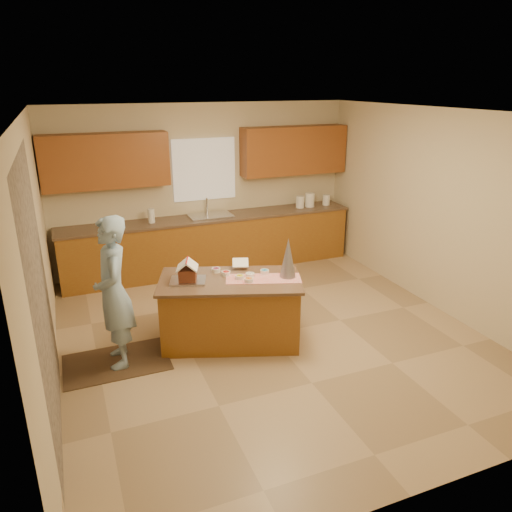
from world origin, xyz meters
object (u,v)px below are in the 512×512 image
object	(u,v)px
boy	(114,293)
tinsel_tree	(288,258)
gingerbread_house	(187,272)
island_base	(230,312)

from	to	relation	value
boy	tinsel_tree	bearing A→B (deg)	85.84
boy	gingerbread_house	bearing A→B (deg)	99.07
gingerbread_house	boy	bearing A→B (deg)	-172.20
island_base	tinsel_tree	size ratio (longest dim) A/B	3.27
tinsel_tree	island_base	bearing A→B (deg)	164.36
tinsel_tree	boy	world-z (taller)	boy
tinsel_tree	boy	distance (m)	2.01
gingerbread_house	tinsel_tree	bearing A→B (deg)	-15.01
boy	gingerbread_house	size ratio (longest dim) A/B	5.42
tinsel_tree	boy	xyz separation A→B (m)	(-1.99, 0.19, -0.19)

